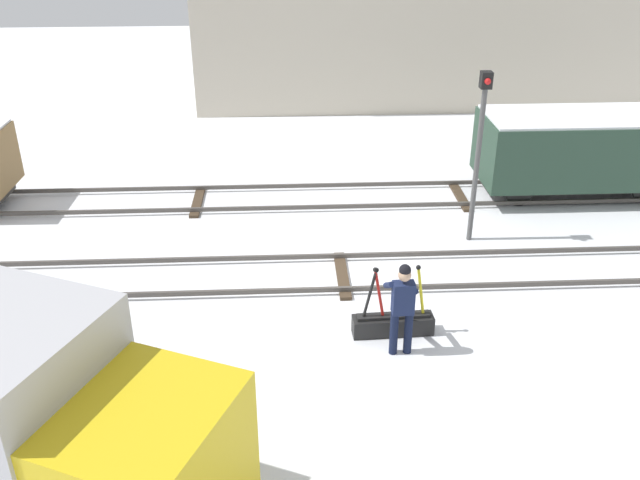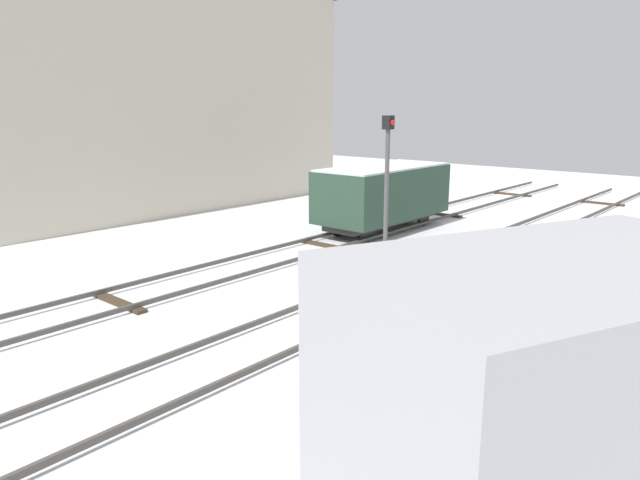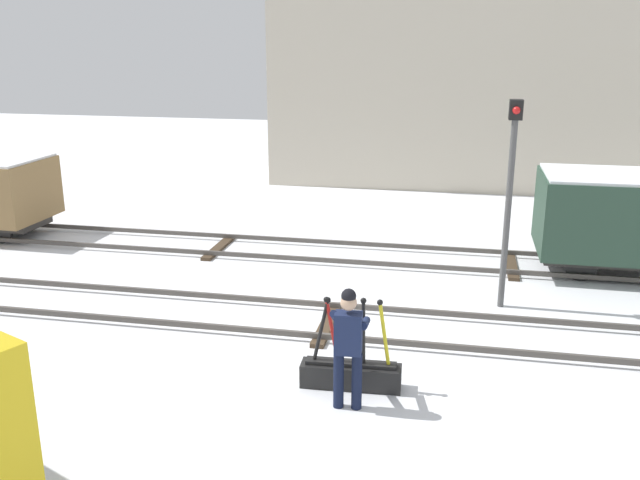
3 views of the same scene
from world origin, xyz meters
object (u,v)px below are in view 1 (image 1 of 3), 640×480
Objects in this scene: delivery_truck at (10,418)px; freight_car_far_end at (580,149)px; switch_lever_frame at (393,322)px; signal_post at (479,142)px; rail_worker at (403,303)px.

delivery_truck reaches higher than freight_car_far_end.
switch_lever_frame is at bearing 60.46° from delivery_truck.
switch_lever_frame is 8.62m from freight_car_far_end.
signal_post is at bearing -144.14° from freight_car_far_end.
freight_car_far_end is (5.80, 6.83, 0.27)m from rail_worker.
switch_lever_frame is at bearing 91.96° from rail_worker.
freight_car_far_end reaches higher than switch_lever_frame.
freight_car_far_end reaches higher than rail_worker.
signal_post is (2.34, 4.35, 1.41)m from rail_worker.
rail_worker is at bearing -130.12° from freight_car_far_end.
switch_lever_frame is at bearing -132.89° from freight_car_far_end.
delivery_truck is at bearing -135.07° from signal_post.
freight_car_far_end is (11.25, 10.26, -0.41)m from delivery_truck.
delivery_truck is 11.03m from signal_post.
freight_car_far_end is at bearing 44.25° from switch_lever_frame.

